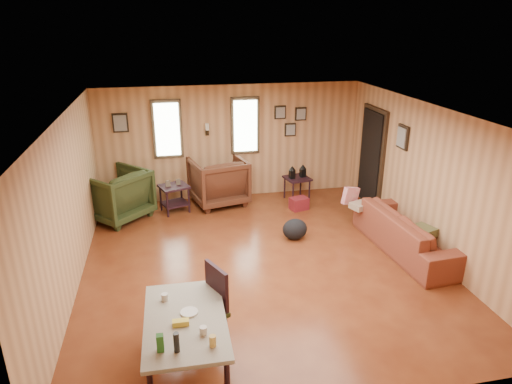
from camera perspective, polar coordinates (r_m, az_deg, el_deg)
room at (r=7.14m, az=1.54°, el=0.91°), size 5.54×6.04×2.44m
sofa at (r=7.94m, az=18.77°, el=-4.03°), size 0.82×2.33×0.90m
recliner_brown at (r=9.47m, az=-4.74°, el=1.65°), size 1.24×1.19×1.08m
recliner_green at (r=9.10m, az=-17.03°, el=-0.06°), size 1.42×1.42×1.07m
end_table at (r=9.21m, az=-10.17°, el=-0.22°), size 0.66×0.63×0.68m
side_table at (r=9.65m, az=5.19°, el=1.97°), size 0.57×0.57×0.78m
cooler at (r=9.30m, az=5.39°, el=-1.44°), size 0.40×0.33×0.25m
backpack at (r=8.04m, az=4.88°, el=-4.66°), size 0.45×0.35×0.38m
sofa_pillows at (r=8.08m, az=15.89°, el=-2.80°), size 1.01×1.83×0.38m
dining_table at (r=5.01m, az=-8.83°, el=-16.06°), size 0.87×1.42×0.92m
dining_chair at (r=5.42m, az=-5.97°, el=-13.77°), size 0.61×0.61×1.02m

